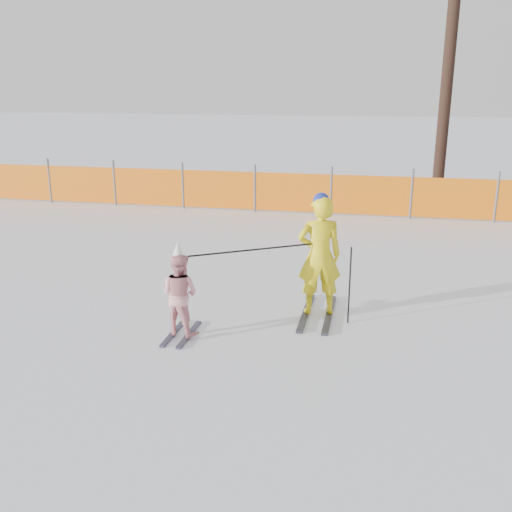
{
  "coord_description": "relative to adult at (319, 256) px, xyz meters",
  "views": [
    {
      "loc": [
        1.56,
        -6.71,
        3.2
      ],
      "look_at": [
        0.0,
        0.5,
        1.0
      ],
      "focal_mm": 40.0,
      "sensor_mm": 36.0,
      "label": 1
    }
  ],
  "objects": [
    {
      "name": "safety_fence",
      "position": [
        -4.05,
        6.82,
        -0.34
      ],
      "size": [
        16.86,
        0.06,
        1.25
      ],
      "color": "#595960",
      "rests_on": "ground"
    },
    {
      "name": "ski_poles",
      "position": [
        -0.35,
        -0.41,
        -0.02
      ],
      "size": [
        2.07,
        0.97,
        1.11
      ],
      "color": "black",
      "rests_on": "ground"
    },
    {
      "name": "child",
      "position": [
        -1.71,
        -1.09,
        -0.31
      ],
      "size": [
        0.63,
        0.87,
        1.3
      ],
      "color": "black",
      "rests_on": "ground"
    },
    {
      "name": "ground",
      "position": [
        -0.8,
        -1.03,
        -0.9
      ],
      "size": [
        120.0,
        120.0,
        0.0
      ],
      "primitive_type": "plane",
      "color": "white",
      "rests_on": "ground"
    },
    {
      "name": "adult",
      "position": [
        0.0,
        0.0,
        0.0
      ],
      "size": [
        0.72,
        1.44,
        1.8
      ],
      "color": "black",
      "rests_on": "ground"
    }
  ]
}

